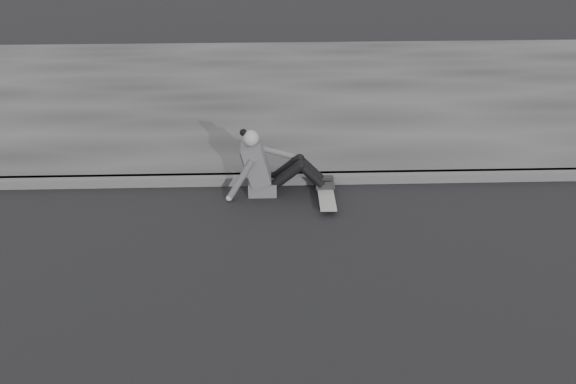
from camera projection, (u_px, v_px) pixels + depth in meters
ground at (387, 308)px, 6.26m from camera, size 80.00×80.00×0.00m
curb at (355, 178)px, 8.47m from camera, size 24.00×0.16×0.12m
sidewalk at (334, 95)px, 11.10m from camera, size 24.00×6.00×0.12m
skateboard at (326, 196)px, 8.03m from camera, size 0.20×0.78×0.09m
seated_woman at (267, 167)px, 8.08m from camera, size 1.38×0.46×0.88m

